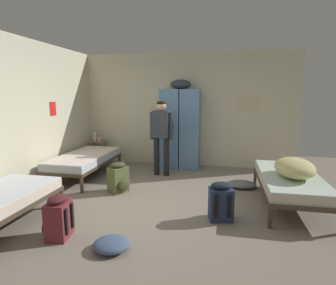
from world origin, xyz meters
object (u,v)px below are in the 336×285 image
at_px(shelf_unit, 98,150).
at_px(backpack_maroon, 58,218).
at_px(bed_right, 290,181).
at_px(backpack_navy, 221,202).
at_px(backpack_olive, 119,178).
at_px(clothes_pile_grey, 242,184).
at_px(bed_left_rear, 85,159).
at_px(person_traveler, 161,131).
at_px(bedding_heap, 295,168).
at_px(water_bottle, 95,136).
at_px(lotion_bottle, 99,139).
at_px(locker_bank, 180,127).
at_px(clothes_pile_denim, 111,244).

distance_m(shelf_unit, backpack_maroon, 3.73).
xyz_separation_m(bed_right, backpack_navy, (-1.07, -0.79, -0.12)).
relative_size(backpack_olive, backpack_maroon, 1.00).
height_order(bed_right, clothes_pile_grey, bed_right).
xyz_separation_m(bed_left_rear, person_traveler, (1.57, 0.44, 0.59)).
xyz_separation_m(shelf_unit, clothes_pile_grey, (3.48, -1.20, -0.28)).
distance_m(shelf_unit, bedding_heap, 4.65).
xyz_separation_m(shelf_unit, water_bottle, (-0.08, 0.02, 0.34)).
bearing_deg(backpack_navy, lotion_bottle, 139.50).
xyz_separation_m(locker_bank, backpack_navy, (0.99, -2.63, -0.71)).
bearing_deg(backpack_olive, lotion_bottle, 123.66).
relative_size(shelf_unit, bed_right, 0.30).
relative_size(lotion_bottle, backpack_navy, 0.27).
bearing_deg(locker_bank, water_bottle, 179.34).
relative_size(bed_right, backpack_maroon, 3.45).
bearing_deg(backpack_navy, clothes_pile_grey, 75.38).
relative_size(shelf_unit, backpack_navy, 1.04).
xyz_separation_m(backpack_olive, backpack_maroon, (-0.13, -1.66, 0.00)).
bearing_deg(backpack_olive, bed_left_rear, 145.05).
bearing_deg(backpack_navy, shelf_unit, 139.72).
distance_m(backpack_olive, clothes_pile_grey, 2.30).
distance_m(lotion_bottle, backpack_maroon, 3.68).
bearing_deg(locker_bank, backpack_maroon, -105.15).
distance_m(water_bottle, clothes_pile_grey, 3.82).
xyz_separation_m(bedding_heap, person_traveler, (-2.38, 1.27, 0.33)).
bearing_deg(locker_bank, backpack_olive, -113.70).
bearing_deg(clothes_pile_denim, lotion_bottle, 116.85).
xyz_separation_m(person_traveler, clothes_pile_grey, (1.66, -0.49, -0.90)).
bearing_deg(backpack_maroon, shelf_unit, 108.18).
height_order(lotion_bottle, backpack_navy, lotion_bottle).
bearing_deg(lotion_bottle, locker_bank, 0.97).
bearing_deg(bed_left_rear, water_bottle, 105.75).
distance_m(bedding_heap, backpack_maroon, 3.43).
height_order(locker_bank, lotion_bottle, locker_bank).
xyz_separation_m(bed_left_rear, backpack_maroon, (0.91, -2.39, -0.12)).
relative_size(lotion_bottle, backpack_maroon, 0.27).
bearing_deg(bedding_heap, shelf_unit, 154.76).
height_order(shelf_unit, bed_left_rear, shelf_unit).
height_order(bed_left_rear, person_traveler, person_traveler).
distance_m(bedding_heap, backpack_olive, 2.93).
xyz_separation_m(bed_left_rear, clothes_pile_grey, (3.23, -0.05, -0.32)).
distance_m(bed_right, lotion_bottle, 4.49).
relative_size(lotion_bottle, clothes_pile_grey, 0.27).
bearing_deg(water_bottle, lotion_bottle, -21.80).
distance_m(bed_right, water_bottle, 4.66).
bearing_deg(clothes_pile_denim, person_traveler, 91.67).
xyz_separation_m(locker_bank, person_traveler, (-0.30, -0.70, -0.00)).
bearing_deg(locker_bank, bedding_heap, -43.50).
bearing_deg(bedding_heap, water_bottle, 154.96).
height_order(shelf_unit, water_bottle, water_bottle).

